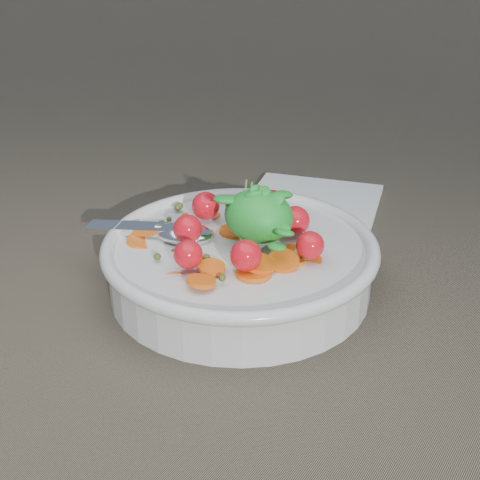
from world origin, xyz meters
The scene contains 3 objects.
ground centered at (0.00, 0.00, 0.00)m, with size 6.00×6.00×0.00m, color #6E634F.
bowl centered at (0.01, 0.00, 0.03)m, with size 0.27×0.25×0.11m.
napkin centered at (-0.03, 0.21, 0.00)m, with size 0.15×0.13×0.01m, color white.
Camera 1 is at (0.30, -0.45, 0.32)m, focal length 50.00 mm.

